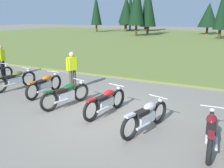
{
  "coord_description": "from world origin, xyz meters",
  "views": [
    {
      "loc": [
        3.42,
        -6.41,
        3.12
      ],
      "look_at": [
        0.0,
        0.6,
        0.9
      ],
      "focal_mm": 38.42,
      "sensor_mm": 36.0,
      "label": 1
    }
  ],
  "objects_px": {
    "motorcycle_maroon": "(211,131)",
    "motorcycle_silver": "(146,116)",
    "rider_checking_bike": "(2,60)",
    "motorcycle_olive": "(15,80)",
    "motorcycle_orange": "(45,85)",
    "motorcycle_red": "(106,101)",
    "rider_with_back_turned": "(72,68)",
    "motorcycle_british_green": "(66,94)"
  },
  "relations": [
    {
      "from": "motorcycle_british_green",
      "to": "motorcycle_red",
      "type": "relative_size",
      "value": 0.98
    },
    {
      "from": "motorcycle_olive",
      "to": "motorcycle_british_green",
      "type": "height_order",
      "value": "same"
    },
    {
      "from": "motorcycle_british_green",
      "to": "motorcycle_silver",
      "type": "relative_size",
      "value": 1.0
    },
    {
      "from": "motorcycle_maroon",
      "to": "rider_checking_bike",
      "type": "height_order",
      "value": "rider_checking_bike"
    },
    {
      "from": "motorcycle_maroon",
      "to": "rider_checking_bike",
      "type": "bearing_deg",
      "value": 165.21
    },
    {
      "from": "motorcycle_orange",
      "to": "rider_checking_bike",
      "type": "distance_m",
      "value": 4.18
    },
    {
      "from": "motorcycle_red",
      "to": "motorcycle_maroon",
      "type": "xyz_separation_m",
      "value": [
        3.25,
        -0.75,
        0.0
      ]
    },
    {
      "from": "motorcycle_orange",
      "to": "rider_with_back_turned",
      "type": "height_order",
      "value": "rider_with_back_turned"
    },
    {
      "from": "motorcycle_maroon",
      "to": "rider_checking_bike",
      "type": "distance_m",
      "value": 10.7
    },
    {
      "from": "motorcycle_olive",
      "to": "motorcycle_maroon",
      "type": "xyz_separation_m",
      "value": [
        8.11,
        -1.47,
        0.0
      ]
    },
    {
      "from": "motorcycle_orange",
      "to": "motorcycle_british_green",
      "type": "bearing_deg",
      "value": -22.32
    },
    {
      "from": "motorcycle_olive",
      "to": "rider_with_back_turned",
      "type": "height_order",
      "value": "rider_with_back_turned"
    },
    {
      "from": "motorcycle_red",
      "to": "rider_checking_bike",
      "type": "bearing_deg",
      "value": 164.4
    },
    {
      "from": "motorcycle_british_green",
      "to": "motorcycle_red",
      "type": "bearing_deg",
      "value": -1.73
    },
    {
      "from": "motorcycle_olive",
      "to": "motorcycle_orange",
      "type": "relative_size",
      "value": 0.99
    },
    {
      "from": "motorcycle_orange",
      "to": "motorcycle_red",
      "type": "height_order",
      "value": "same"
    },
    {
      "from": "motorcycle_red",
      "to": "rider_checking_bike",
      "type": "xyz_separation_m",
      "value": [
        -7.09,
        1.98,
        0.51
      ]
    },
    {
      "from": "motorcycle_olive",
      "to": "motorcycle_maroon",
      "type": "distance_m",
      "value": 8.24
    },
    {
      "from": "motorcycle_red",
      "to": "motorcycle_maroon",
      "type": "distance_m",
      "value": 3.33
    },
    {
      "from": "motorcycle_orange",
      "to": "motorcycle_silver",
      "type": "relative_size",
      "value": 1.03
    },
    {
      "from": "motorcycle_red",
      "to": "rider_checking_bike",
      "type": "relative_size",
      "value": 1.25
    },
    {
      "from": "motorcycle_silver",
      "to": "motorcycle_orange",
      "type": "bearing_deg",
      "value": 165.1
    },
    {
      "from": "motorcycle_orange",
      "to": "motorcycle_maroon",
      "type": "bearing_deg",
      "value": -12.6
    },
    {
      "from": "motorcycle_british_green",
      "to": "rider_checking_bike",
      "type": "relative_size",
      "value": 1.22
    },
    {
      "from": "rider_checking_bike",
      "to": "motorcycle_red",
      "type": "bearing_deg",
      "value": -15.6
    },
    {
      "from": "rider_checking_bike",
      "to": "rider_with_back_turned",
      "type": "bearing_deg",
      "value": -2.27
    },
    {
      "from": "motorcycle_orange",
      "to": "rider_with_back_turned",
      "type": "bearing_deg",
      "value": 62.28
    },
    {
      "from": "motorcycle_olive",
      "to": "motorcycle_silver",
      "type": "height_order",
      "value": "same"
    },
    {
      "from": "rider_checking_bike",
      "to": "motorcycle_silver",
      "type": "bearing_deg",
      "value": -16.44
    },
    {
      "from": "motorcycle_red",
      "to": "motorcycle_silver",
      "type": "bearing_deg",
      "value": -20.18
    },
    {
      "from": "rider_with_back_turned",
      "to": "motorcycle_british_green",
      "type": "bearing_deg",
      "value": -61.63
    },
    {
      "from": "motorcycle_maroon",
      "to": "motorcycle_silver",
      "type": "bearing_deg",
      "value": 174.03
    },
    {
      "from": "motorcycle_red",
      "to": "rider_with_back_turned",
      "type": "xyz_separation_m",
      "value": [
        -2.56,
        1.8,
        0.51
      ]
    },
    {
      "from": "rider_checking_bike",
      "to": "motorcycle_orange",
      "type": "bearing_deg",
      "value": -18.25
    },
    {
      "from": "motorcycle_orange",
      "to": "rider_checking_bike",
      "type": "height_order",
      "value": "rider_checking_bike"
    },
    {
      "from": "rider_with_back_turned",
      "to": "motorcycle_maroon",
      "type": "bearing_deg",
      "value": -23.72
    },
    {
      "from": "motorcycle_orange",
      "to": "motorcycle_british_green",
      "type": "xyz_separation_m",
      "value": [
        1.53,
        -0.63,
        0.0
      ]
    },
    {
      "from": "motorcycle_red",
      "to": "motorcycle_olive",
      "type": "bearing_deg",
      "value": 171.6
    },
    {
      "from": "motorcycle_orange",
      "to": "motorcycle_maroon",
      "type": "distance_m",
      "value": 6.55
    },
    {
      "from": "motorcycle_red",
      "to": "motorcycle_maroon",
      "type": "relative_size",
      "value": 0.99
    },
    {
      "from": "motorcycle_silver",
      "to": "motorcycle_maroon",
      "type": "relative_size",
      "value": 0.97
    },
    {
      "from": "motorcycle_british_green",
      "to": "motorcycle_red",
      "type": "height_order",
      "value": "same"
    }
  ]
}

